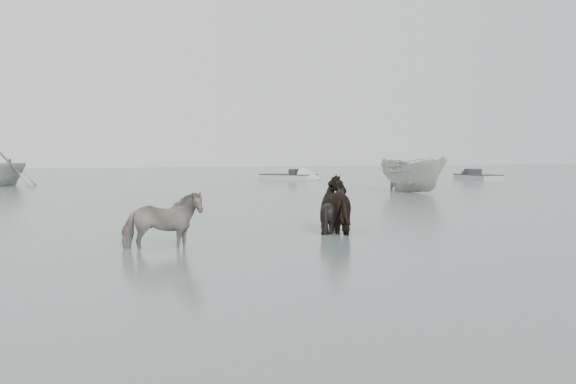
% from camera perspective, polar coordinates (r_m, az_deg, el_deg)
% --- Properties ---
extents(ground, '(140.00, 140.00, 0.00)m').
position_cam_1_polar(ground, '(13.86, 3.16, -4.33)').
color(ground, slate).
rests_on(ground, ground).
extents(pony_pinto, '(1.70, 1.00, 1.34)m').
position_cam_1_polar(pony_pinto, '(12.83, -11.14, -2.00)').
color(pony_pinto, black).
rests_on(pony_pinto, ground).
extents(pony_dark, '(1.90, 2.06, 1.70)m').
position_cam_1_polar(pony_dark, '(15.65, 5.04, -0.30)').
color(pony_dark, black).
rests_on(pony_dark, ground).
extents(pony_black, '(1.42, 1.30, 1.40)m').
position_cam_1_polar(pony_black, '(15.45, 4.09, -0.92)').
color(pony_black, black).
rests_on(pony_black, ground).
extents(boat_small, '(1.91, 4.81, 1.84)m').
position_cam_1_polar(boat_small, '(31.10, 11.07, 1.68)').
color(boat_small, '#B0B0AB').
rests_on(boat_small, ground).
extents(skiff_port, '(1.81, 5.14, 0.75)m').
position_cam_1_polar(skiff_port, '(46.20, 16.54, 1.51)').
color(skiff_port, '#9FA29F').
rests_on(skiff_port, ground).
extents(skiff_mid, '(4.55, 5.35, 0.75)m').
position_cam_1_polar(skiff_mid, '(44.86, -0.01, 1.60)').
color(skiff_mid, '#A9ACAA').
rests_on(skiff_mid, ground).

